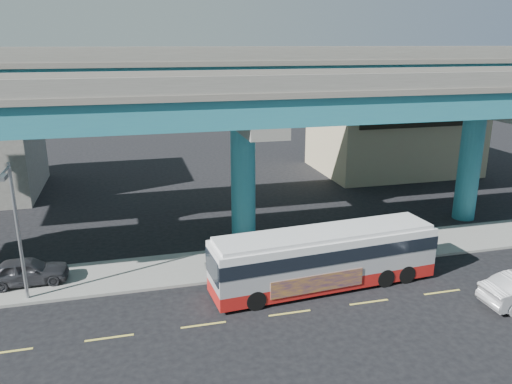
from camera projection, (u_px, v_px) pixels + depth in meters
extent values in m
plane|color=black|center=(288.00, 310.00, 23.22)|extent=(120.00, 120.00, 0.00)
cube|color=gray|center=(258.00, 261.00, 28.30)|extent=(70.00, 4.00, 0.15)
cube|color=#D8C64C|center=(6.00, 352.00, 20.06)|extent=(2.00, 0.12, 0.01)
cube|color=#D8C64C|center=(109.00, 338.00, 21.02)|extent=(2.00, 0.12, 0.01)
cube|color=#D8C64C|center=(204.00, 325.00, 21.98)|extent=(2.00, 0.12, 0.01)
cube|color=#D8C64C|center=(290.00, 313.00, 22.94)|extent=(2.00, 0.12, 0.01)
cube|color=#D8C64C|center=(369.00, 302.00, 23.91)|extent=(2.00, 0.12, 0.01)
cube|color=#D8C64C|center=(442.00, 292.00, 24.87)|extent=(2.00, 0.12, 0.01)
cube|color=#D8C64C|center=(510.00, 283.00, 25.83)|extent=(2.00, 0.12, 0.01)
cylinder|color=teal|center=(243.00, 183.00, 30.50)|extent=(1.50, 1.50, 7.40)
cube|color=gray|center=(243.00, 118.00, 29.35)|extent=(2.00, 12.00, 0.60)
cube|color=gray|center=(230.00, 96.00, 32.34)|extent=(1.80, 5.00, 1.20)
cylinder|color=teal|center=(469.00, 167.00, 34.35)|extent=(1.50, 1.50, 7.40)
cube|color=gray|center=(476.00, 109.00, 33.20)|extent=(2.00, 12.00, 0.60)
cube|color=gray|center=(446.00, 91.00, 36.19)|extent=(1.80, 5.00, 1.20)
cube|color=teal|center=(258.00, 108.00, 25.82)|extent=(52.00, 5.00, 1.40)
cube|color=gray|center=(258.00, 91.00, 25.58)|extent=(52.00, 5.40, 0.30)
cube|color=gray|center=(272.00, 84.00, 23.10)|extent=(52.00, 0.25, 0.80)
cube|color=gray|center=(246.00, 77.00, 27.74)|extent=(52.00, 0.25, 0.80)
cube|color=teal|center=(230.00, 76.00, 31.97)|extent=(52.00, 5.00, 1.40)
cube|color=gray|center=(230.00, 62.00, 31.72)|extent=(52.00, 5.40, 0.30)
cube|color=gray|center=(238.00, 54.00, 29.25)|extent=(52.00, 0.25, 0.80)
cube|color=gray|center=(222.00, 52.00, 33.88)|extent=(52.00, 0.25, 0.80)
cube|color=tan|center=(392.00, 134.00, 47.87)|extent=(14.00, 10.00, 7.00)
cube|color=black|center=(425.00, 120.00, 42.54)|extent=(12.00, 0.25, 1.20)
cube|color=#A31613|center=(324.00, 276.00, 25.40)|extent=(11.77, 3.42, 0.68)
cube|color=#AAAAAE|center=(325.00, 257.00, 25.09)|extent=(11.77, 3.42, 1.45)
cube|color=black|center=(325.00, 248.00, 24.95)|extent=(11.83, 3.48, 0.68)
cube|color=silver|center=(325.00, 238.00, 24.80)|extent=(11.77, 3.42, 0.39)
cube|color=silver|center=(326.00, 233.00, 24.72)|extent=(11.35, 3.14, 0.19)
cube|color=black|center=(422.00, 236.00, 26.84)|extent=(0.24, 2.21, 1.16)
cube|color=black|center=(212.00, 267.00, 23.15)|extent=(0.24, 2.21, 1.16)
cube|color=#241252|center=(318.00, 283.00, 23.85)|extent=(4.82, 0.45, 0.87)
cylinder|color=black|center=(256.00, 300.00, 23.12)|extent=(0.99, 0.37, 0.97)
cylinder|color=black|center=(241.00, 280.00, 25.13)|extent=(0.99, 0.37, 0.97)
cylinder|color=black|center=(385.00, 278.00, 25.33)|extent=(0.99, 0.37, 0.97)
cylinder|color=black|center=(362.00, 260.00, 27.34)|extent=(0.99, 0.37, 0.97)
cylinder|color=black|center=(406.00, 274.00, 25.72)|extent=(0.99, 0.37, 0.97)
cylinder|color=black|center=(382.00, 257.00, 27.73)|extent=(0.99, 0.37, 0.97)
imported|color=#313237|center=(27.00, 271.00, 25.27)|extent=(1.88, 4.13, 1.37)
cylinder|color=gray|center=(18.00, 233.00, 23.07)|extent=(0.16, 0.16, 6.69)
cylinder|color=gray|center=(4.00, 171.00, 21.32)|extent=(0.12, 1.81, 0.12)
cube|color=gray|center=(0.00, 178.00, 20.50)|extent=(0.50, 0.70, 0.18)
cylinder|color=gray|center=(371.00, 241.00, 28.31)|extent=(0.06, 0.06, 1.99)
cylinder|color=#B20A0A|center=(372.00, 225.00, 28.01)|extent=(0.66, 0.23, 0.69)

